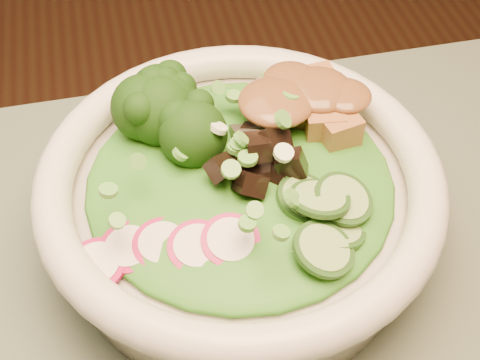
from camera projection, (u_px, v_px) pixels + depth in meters
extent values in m
cylinder|color=black|center=(474.00, 274.00, 0.97)|extent=(0.06, 0.06, 0.72)
cylinder|color=silver|center=(240.00, 211.00, 0.51)|extent=(0.26, 0.26, 0.06)
torus|color=silver|center=(240.00, 178.00, 0.48)|extent=(0.30, 0.30, 0.03)
ellipsoid|color=#286515|center=(240.00, 179.00, 0.48)|extent=(0.22, 0.22, 0.03)
ellipsoid|color=brown|center=(296.00, 99.00, 0.50)|extent=(0.08, 0.06, 0.02)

